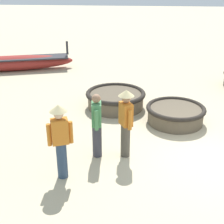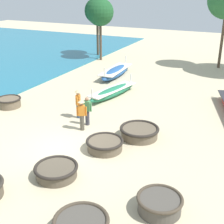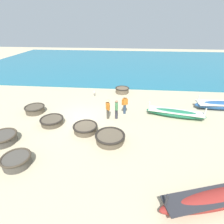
{
  "view_description": "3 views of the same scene",
  "coord_description": "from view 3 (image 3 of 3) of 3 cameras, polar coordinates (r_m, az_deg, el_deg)",
  "views": [
    {
      "loc": [
        -6.6,
        1.74,
        3.98
      ],
      "look_at": [
        0.53,
        2.41,
        0.83
      ],
      "focal_mm": 50.0,
      "sensor_mm": 36.0,
      "label": 1
    },
    {
      "loc": [
        7.48,
        -10.46,
        7.06
      ],
      "look_at": [
        0.97,
        3.27,
        0.74
      ],
      "focal_mm": 50.0,
      "sensor_mm": 36.0,
      "label": 2
    },
    {
      "loc": [
        11.86,
        3.49,
        6.9
      ],
      "look_at": [
        0.89,
        2.46,
        1.14
      ],
      "focal_mm": 28.0,
      "sensor_mm": 36.0,
      "label": 3
    }
  ],
  "objects": [
    {
      "name": "coracle_front_right",
      "position": [
        13.82,
        -19.01,
        -2.73
      ],
      "size": [
        1.73,
        1.73,
        0.49
      ],
      "color": "brown",
      "rests_on": "ground"
    },
    {
      "name": "ground_plane",
      "position": [
        14.16,
        -9.62,
        -1.97
      ],
      "size": [
        80.0,
        80.0,
        0.0
      ],
      "primitive_type": "plane",
      "color": "#C6B793"
    },
    {
      "name": "sea",
      "position": [
        33.53,
        6.37,
        15.68
      ],
      "size": [
        28.0,
        52.0,
        0.1
      ],
      "primitive_type": "cube",
      "color": "teal",
      "rests_on": "ground"
    },
    {
      "name": "long_boat_white_hull",
      "position": [
        18.11,
        32.54,
        1.9
      ],
      "size": [
        1.45,
        4.94,
        1.23
      ],
      "color": "#285693",
      "rests_on": "ground"
    },
    {
      "name": "coracle_weathered",
      "position": [
        18.89,
        3.35,
        7.18
      ],
      "size": [
        1.48,
        1.48,
        0.58
      ],
      "color": "brown",
      "rests_on": "ground"
    },
    {
      "name": "coracle_far_left",
      "position": [
        13.16,
        -32.01,
        -7.19
      ],
      "size": [
        1.73,
        1.73,
        0.57
      ],
      "color": "#4C473F",
      "rests_on": "ground"
    },
    {
      "name": "coracle_front_left",
      "position": [
        12.34,
        -8.7,
        -5.18
      ],
      "size": [
        1.72,
        1.72,
        0.51
      ],
      "color": "brown",
      "rests_on": "ground"
    },
    {
      "name": "long_boat_blue_hull",
      "position": [
        14.91,
        19.96,
        -0.39
      ],
      "size": [
        1.83,
        4.69,
        1.07
      ],
      "color": "#237551",
      "rests_on": "ground"
    },
    {
      "name": "long_boat_green_hull",
      "position": [
        9.33,
        32.29,
        -22.58
      ],
      "size": [
        2.52,
        5.67,
        1.23
      ],
      "color": "maroon",
      "rests_on": "ground"
    },
    {
      "name": "coracle_tilted",
      "position": [
        11.24,
        -0.66,
        -8.34
      ],
      "size": [
        1.93,
        1.93,
        0.55
      ],
      "color": "brown",
      "rests_on": "ground"
    },
    {
      "name": "fisherman_with_hat",
      "position": [
        14.29,
        4.2,
        2.97
      ],
      "size": [
        0.36,
        0.5,
        1.67
      ],
      "color": "#2D425B",
      "rests_on": "ground"
    },
    {
      "name": "fisherman_by_coracle",
      "position": [
        13.53,
        1.45,
        0.99
      ],
      "size": [
        0.53,
        0.26,
        1.57
      ],
      "color": "#383842",
      "rests_on": "ground"
    },
    {
      "name": "coracle_far_right",
      "position": [
        16.09,
        -23.88,
        0.91
      ],
      "size": [
        1.64,
        1.64,
        0.56
      ],
      "color": "brown",
      "rests_on": "ground"
    },
    {
      "name": "dog",
      "position": [
        18.09,
        -5.81,
        6.32
      ],
      "size": [
        0.68,
        0.28,
        0.55
      ],
      "color": "beige",
      "rests_on": "ground"
    },
    {
      "name": "coracle_beside_post",
      "position": [
        10.91,
        -28.73,
        -13.66
      ],
      "size": [
        1.56,
        1.56,
        0.57
      ],
      "color": "#4C473F",
      "rests_on": "ground"
    },
    {
      "name": "fisherman_standing_right",
      "position": [
        13.48,
        -1.38,
        1.45
      ],
      "size": [
        0.48,
        0.36,
        1.67
      ],
      "color": "#4C473D",
      "rests_on": "ground"
    }
  ]
}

